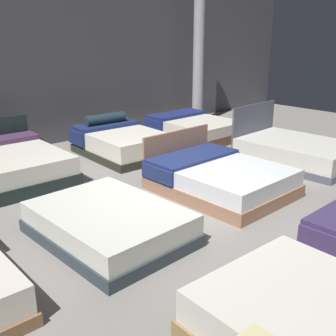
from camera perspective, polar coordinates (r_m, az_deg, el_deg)
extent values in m
cube|color=gray|center=(6.10, -0.39, -5.65)|extent=(18.00, 18.00, 0.02)
cube|color=#47474C|center=(9.43, -19.52, 12.99)|extent=(18.00, 0.06, 3.50)
cube|color=silver|center=(3.55, 21.40, -19.67)|extent=(1.52, 1.91, 0.29)
cube|color=#3C2E58|center=(4.95, 20.72, -9.58)|extent=(0.06, 0.61, 0.23)
cube|color=#28333A|center=(5.28, -8.10, -8.83)|extent=(1.51, 1.99, 0.15)
cube|color=silver|center=(5.19, -8.20, -6.84)|extent=(1.45, 1.93, 0.25)
cube|color=#946951|center=(6.69, 7.37, -2.55)|extent=(1.65, 2.06, 0.20)
cube|color=silver|center=(6.62, 7.45, -0.74)|extent=(1.59, 2.00, 0.25)
cube|color=#946951|center=(7.24, 1.27, 1.95)|extent=(1.54, 0.05, 0.85)
cube|color=navy|center=(6.97, 3.46, 1.70)|extent=(1.61, 0.72, 0.05)
cube|color=navy|center=(6.48, -1.51, -0.89)|extent=(0.06, 0.71, 0.23)
cube|color=navy|center=(7.60, 7.67, 1.87)|extent=(0.06, 0.71, 0.23)
cube|color=#4C4D5D|center=(8.51, 17.42, 1.10)|extent=(1.63, 2.17, 0.13)
cube|color=silver|center=(8.45, 17.56, 2.55)|extent=(1.57, 2.11, 0.31)
cube|color=#4C4D5D|center=(8.91, 11.73, 5.36)|extent=(1.46, 0.10, 1.04)
cube|color=black|center=(7.66, -20.50, -0.81)|extent=(1.61, 2.11, 0.22)
cube|color=silver|center=(7.58, -20.71, 1.01)|extent=(1.54, 2.04, 0.29)
cube|color=#452B4A|center=(8.55, -17.67, 3.19)|extent=(0.10, 0.46, 0.30)
cube|color=black|center=(8.69, -6.21, 2.30)|extent=(1.53, 2.05, 0.16)
cube|color=silver|center=(8.63, -6.26, 3.88)|extent=(1.46, 1.99, 0.34)
cube|color=navy|center=(9.13, -8.62, 5.91)|extent=(1.44, 0.67, 0.07)
cube|color=navy|center=(8.83, -12.56, 4.08)|extent=(0.10, 0.60, 0.28)
cube|color=navy|center=(9.54, -4.87, 5.52)|extent=(0.10, 0.60, 0.28)
cylinder|color=#1D2E39|center=(9.10, -8.69, 6.77)|extent=(0.94, 0.27, 0.22)
cube|color=brown|center=(10.09, 3.78, 4.80)|extent=(1.56, 2.02, 0.21)
cube|color=silver|center=(10.04, 3.80, 6.03)|extent=(1.50, 1.96, 0.24)
cube|color=navy|center=(10.46, 1.20, 7.44)|extent=(1.54, 0.64, 0.07)
cube|color=navy|center=(9.98, -2.09, 5.94)|extent=(0.08, 0.64, 0.25)
cube|color=navy|center=(11.04, 4.16, 7.13)|extent=(0.08, 0.64, 0.25)
cylinder|color=#99999E|center=(11.56, 4.26, 14.78)|extent=(0.30, 0.30, 3.50)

